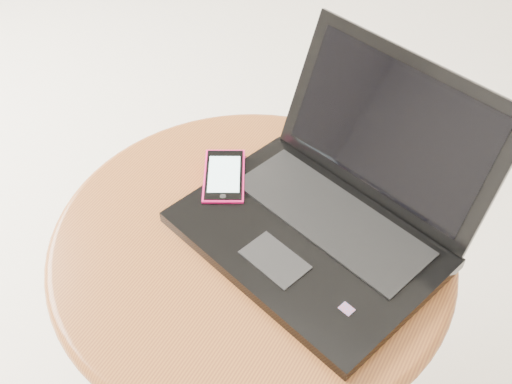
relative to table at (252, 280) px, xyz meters
The scene contains 4 objects.
table is the anchor object (origin of this frame).
laptop 0.17m from the table, 40.09° to the left, with size 0.42×0.40×0.21m.
phone_black 0.15m from the table, 140.77° to the left, with size 0.10×0.12×0.01m.
phone_pink 0.16m from the table, 140.92° to the left, with size 0.11×0.13×0.01m.
Camera 1 is at (0.22, -0.56, 1.11)m, focal length 44.65 mm.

